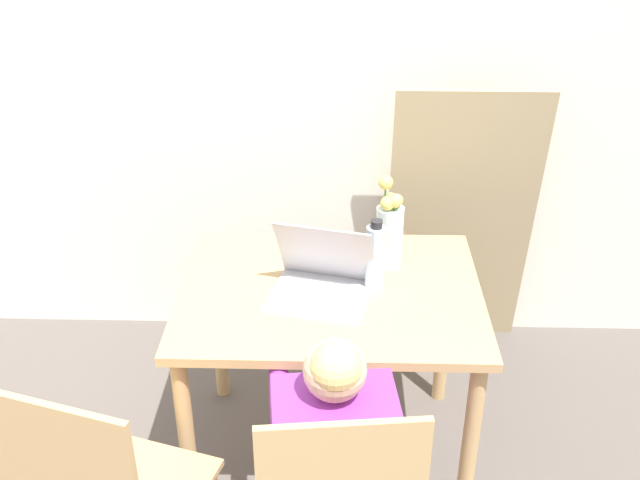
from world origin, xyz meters
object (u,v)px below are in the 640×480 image
person_seated (332,446)px  flower_vase (389,229)px  laptop (322,278)px  water_bottle (375,258)px

person_seated → flower_vase: size_ratio=3.03×
laptop → water_bottle: size_ratio=1.46×
laptop → water_bottle: (0.16, 0.03, 0.06)m
person_seated → flower_vase: 0.79m
person_seated → laptop: size_ratio=2.73×
flower_vase → water_bottle: flower_vase is taller
laptop → flower_vase: bearing=54.1°
person_seated → laptop: (-0.04, 0.55, 0.17)m
flower_vase → person_seated: bearing=-103.5°
flower_vase → water_bottle: size_ratio=1.31×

